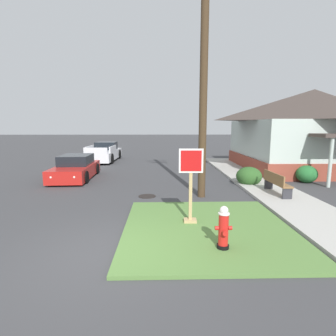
% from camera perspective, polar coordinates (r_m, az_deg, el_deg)
% --- Properties ---
extents(ground_plane, '(160.00, 160.00, 0.00)m').
position_cam_1_polar(ground_plane, '(6.27, -13.15, -17.73)').
color(ground_plane, '#3D3D3F').
extents(grass_corner_patch, '(4.51, 4.74, 0.08)m').
position_cam_1_polar(grass_corner_patch, '(7.48, 8.44, -12.67)').
color(grass_corner_patch, '#567F3D').
rests_on(grass_corner_patch, ground).
extents(sidewalk_strip, '(2.20, 19.96, 0.12)m').
position_cam_1_polar(sidewalk_strip, '(13.02, 19.79, -3.61)').
color(sidewalk_strip, '#B2AFA8').
rests_on(sidewalk_strip, ground).
extents(fire_hydrant, '(0.38, 0.34, 0.98)m').
position_cam_1_polar(fire_hydrant, '(6.15, 11.88, -12.64)').
color(fire_hydrant, black).
rests_on(fire_hydrant, grass_corner_patch).
extents(stop_sign, '(0.67, 0.29, 2.11)m').
position_cam_1_polar(stop_sign, '(7.45, 4.90, -4.33)').
color(stop_sign, tan).
rests_on(stop_sign, grass_corner_patch).
extents(manhole_cover, '(0.70, 0.70, 0.02)m').
position_cam_1_polar(manhole_cover, '(10.69, -4.55, -6.09)').
color(manhole_cover, black).
rests_on(manhole_cover, ground).
extents(parked_sedan_red, '(1.98, 4.28, 1.25)m').
position_cam_1_polar(parked_sedan_red, '(15.02, -19.28, -0.07)').
color(parked_sedan_red, red).
rests_on(parked_sedan_red, ground).
extents(pickup_truck_white, '(2.09, 5.28, 1.48)m').
position_cam_1_polar(pickup_truck_white, '(21.93, -13.52, 3.12)').
color(pickup_truck_white, silver).
rests_on(pickup_truck_white, ground).
extents(street_bench, '(0.45, 1.79, 0.85)m').
position_cam_1_polar(street_bench, '(11.36, 22.28, -2.79)').
color(street_bench, brown).
rests_on(street_bench, sidewalk_strip).
extents(utility_pole, '(1.60, 0.30, 8.98)m').
position_cam_1_polar(utility_pole, '(10.51, 7.71, 19.25)').
color(utility_pole, '#42301E').
rests_on(utility_pole, ground).
extents(corner_house, '(8.92, 9.30, 5.06)m').
position_cam_1_polar(corner_house, '(19.33, 28.57, 7.39)').
color(corner_house, brown).
rests_on(corner_house, ground).
extents(shrub_near_porch, '(1.00, 1.00, 0.86)m').
position_cam_1_polar(shrub_near_porch, '(14.80, 27.74, -1.17)').
color(shrub_near_porch, '#25662F').
rests_on(shrub_near_porch, ground).
extents(shrub_by_curb, '(1.19, 1.19, 0.89)m').
position_cam_1_polar(shrub_by_curb, '(13.07, 17.05, -1.70)').
color(shrub_by_curb, '#2D5624').
rests_on(shrub_by_curb, ground).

